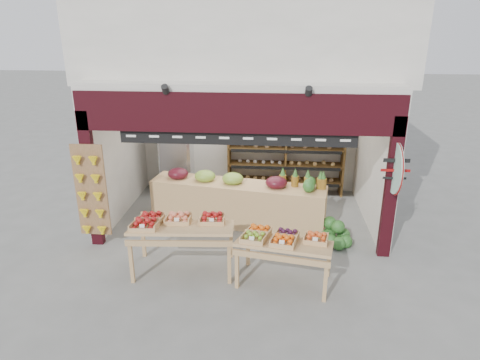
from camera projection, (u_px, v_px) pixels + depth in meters
name	position (u px, v px, depth m)	size (l,w,h in m)	color
ground	(241.00, 225.00, 9.24)	(60.00, 60.00, 0.00)	slate
shop_structure	(248.00, 31.00, 9.39)	(6.36, 5.12, 5.40)	silver
banana_board	(91.00, 193.00, 7.97)	(0.60, 0.15, 1.80)	#996845
gift_sign	(395.00, 168.00, 7.35)	(0.04, 0.93, 0.92)	#ADDAC6
back_shelving	(286.00, 150.00, 10.61)	(2.88, 0.47, 1.79)	brown
refrigerator	(177.00, 154.00, 10.73)	(0.78, 0.78, 1.99)	silver
cardboard_stack	(190.00, 198.00, 9.96)	(1.01, 0.73, 0.69)	beige
mid_counter	(237.00, 202.00, 9.13)	(3.78, 1.35, 1.15)	tan
display_table_left	(176.00, 224.00, 7.35)	(1.80, 1.09, 1.09)	tan
display_table_right	(281.00, 240.00, 6.99)	(1.66, 1.11, 0.99)	tan
watermelon_pile	(335.00, 235.00, 8.37)	(0.64, 0.66, 0.50)	#1D4918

